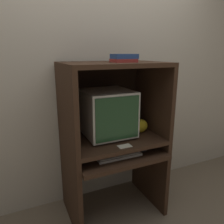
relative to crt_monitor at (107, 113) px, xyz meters
The scene contains 10 objects.
wall_back 0.43m from the crt_monitor, 83.63° to the left, with size 6.00×0.06×2.60m.
desk_base 0.61m from the crt_monitor, 69.53° to the right, with size 0.89×0.68×0.67m.
desk_monitor_shelf 0.26m from the crt_monitor, 55.70° to the right, with size 0.89×0.63×0.12m.
hutch_upper 0.22m from the crt_monitor, 27.90° to the right, with size 0.89×0.63×0.68m.
crt_monitor is the anchor object (origin of this frame).
keyboard 0.40m from the crt_monitor, 88.83° to the right, with size 0.41×0.15×0.03m.
mouse 0.48m from the crt_monitor, 42.46° to the right, with size 0.06×0.04×0.03m.
snack_bag 0.36m from the crt_monitor, 10.48° to the right, with size 0.16×0.12×0.13m.
book_stack 0.52m from the crt_monitor, 54.77° to the right, with size 0.21×0.15×0.07m.
paper_card 0.37m from the crt_monitor, 84.20° to the right, with size 0.11×0.07×0.00m.
Camera 1 is at (-0.81, -1.43, 1.55)m, focal length 35.00 mm.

